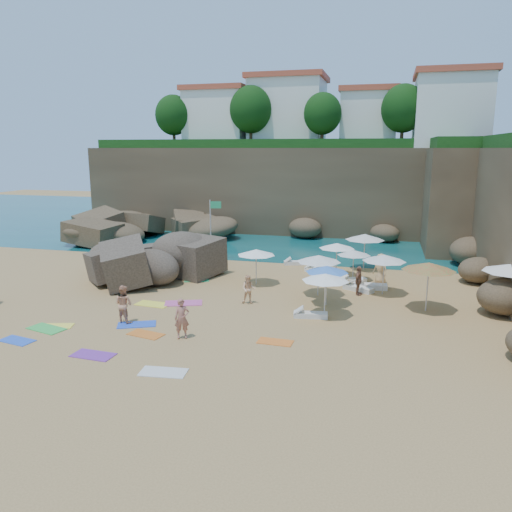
% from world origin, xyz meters
% --- Properties ---
extents(ground, '(120.00, 120.00, 0.00)m').
position_xyz_m(ground, '(0.00, 0.00, 0.00)').
color(ground, tan).
rests_on(ground, ground).
extents(seawater, '(120.00, 120.00, 0.00)m').
position_xyz_m(seawater, '(0.00, 30.00, 0.00)').
color(seawater, '#0C4751').
rests_on(seawater, ground).
extents(cliff_back, '(44.00, 8.00, 8.00)m').
position_xyz_m(cliff_back, '(2.00, 25.00, 4.00)').
color(cliff_back, brown).
rests_on(cliff_back, ground).
extents(cliff_corner, '(10.00, 12.00, 8.00)m').
position_xyz_m(cliff_corner, '(17.00, 20.00, 4.00)').
color(cliff_corner, brown).
rests_on(cliff_corner, ground).
extents(rock_promontory, '(12.00, 7.00, 2.00)m').
position_xyz_m(rock_promontory, '(-11.00, 16.00, 0.00)').
color(rock_promontory, brown).
rests_on(rock_promontory, ground).
extents(clifftop_buildings, '(28.48, 9.48, 7.00)m').
position_xyz_m(clifftop_buildings, '(2.96, 25.79, 11.24)').
color(clifftop_buildings, white).
rests_on(clifftop_buildings, cliff_back).
extents(clifftop_trees, '(35.60, 23.82, 4.40)m').
position_xyz_m(clifftop_trees, '(4.78, 19.52, 11.26)').
color(clifftop_trees, '#11380F').
rests_on(clifftop_trees, ground).
extents(marina_masts, '(3.10, 0.10, 6.00)m').
position_xyz_m(marina_masts, '(-16.50, 30.00, 3.00)').
color(marina_masts, white).
rests_on(marina_masts, ground).
extents(rock_outcrop, '(8.55, 7.46, 2.86)m').
position_xyz_m(rock_outcrop, '(-5.64, 3.17, 0.00)').
color(rock_outcrop, brown).
rests_on(rock_outcrop, ground).
extents(flag_pole, '(0.85, 0.20, 4.38)m').
position_xyz_m(flag_pole, '(-3.08, 9.95, 2.79)').
color(flag_pole, silver).
rests_on(flag_pole, ground).
extents(parasol_0, '(2.04, 2.04, 1.93)m').
position_xyz_m(parasol_0, '(7.25, 6.45, 1.77)').
color(parasol_0, silver).
rests_on(parasol_0, ground).
extents(parasol_1, '(2.39, 2.39, 2.26)m').
position_xyz_m(parasol_1, '(9.06, 3.96, 2.07)').
color(parasol_1, silver).
rests_on(parasol_1, ground).
extents(parasol_2, '(2.25, 2.25, 2.13)m').
position_xyz_m(parasol_2, '(6.13, 7.43, 1.95)').
color(parasol_2, silver).
rests_on(parasol_2, ground).
extents(parasol_3, '(2.57, 2.57, 2.43)m').
position_xyz_m(parasol_3, '(7.75, 9.54, 2.23)').
color(parasol_3, silver).
rests_on(parasol_3, ground).
extents(parasol_5, '(2.42, 2.42, 2.29)m').
position_xyz_m(parasol_5, '(5.60, 2.78, 2.10)').
color(parasol_5, silver).
rests_on(parasol_5, ground).
extents(parasol_6, '(2.64, 2.64, 2.49)m').
position_xyz_m(parasol_6, '(11.20, 1.50, 2.29)').
color(parasol_6, silver).
rests_on(parasol_6, ground).
extents(parasol_8, '(2.64, 2.64, 2.50)m').
position_xyz_m(parasol_8, '(15.03, 2.15, 2.30)').
color(parasol_8, silver).
rests_on(parasol_8, ground).
extents(parasol_9, '(2.26, 2.26, 2.14)m').
position_xyz_m(parasol_9, '(1.70, 4.19, 1.96)').
color(parasol_9, silver).
rests_on(parasol_9, ground).
extents(parasol_10, '(2.21, 2.21, 2.09)m').
position_xyz_m(parasol_10, '(6.23, 1.22, 1.92)').
color(parasol_10, silver).
rests_on(parasol_10, ground).
extents(parasol_11, '(2.26, 2.26, 2.14)m').
position_xyz_m(parasol_11, '(6.37, -0.63, 1.96)').
color(parasol_11, silver).
rests_on(parasol_11, ground).
extents(lounger_0, '(1.80, 0.77, 0.27)m').
position_xyz_m(lounger_0, '(4.90, 8.18, 0.14)').
color(lounger_0, white).
rests_on(lounger_0, ground).
extents(lounger_1, '(1.74, 1.04, 0.26)m').
position_xyz_m(lounger_1, '(3.10, 9.85, 0.13)').
color(lounger_1, silver).
rests_on(lounger_1, ground).
extents(lounger_2, '(1.73, 1.20, 0.26)m').
position_xyz_m(lounger_2, '(7.26, 6.11, 0.13)').
color(lounger_2, white).
rests_on(lounger_2, ground).
extents(lounger_3, '(1.97, 0.80, 0.30)m').
position_xyz_m(lounger_3, '(8.36, 4.89, 0.15)').
color(lounger_3, white).
rests_on(lounger_3, ground).
extents(lounger_4, '(1.83, 1.38, 0.27)m').
position_xyz_m(lounger_4, '(7.72, 4.28, 0.14)').
color(lounger_4, silver).
rests_on(lounger_4, ground).
extents(lounger_5, '(1.69, 0.76, 0.25)m').
position_xyz_m(lounger_5, '(5.75, -0.96, 0.13)').
color(lounger_5, silver).
rests_on(lounger_5, ground).
extents(towel_0, '(1.61, 1.01, 0.03)m').
position_xyz_m(towel_0, '(-5.85, -7.07, 0.01)').
color(towel_0, blue).
rests_on(towel_0, ground).
extents(towel_2, '(1.70, 1.09, 0.03)m').
position_xyz_m(towel_2, '(-0.89, -5.03, 0.01)').
color(towel_2, orange).
rests_on(towel_2, ground).
extents(towel_3, '(1.91, 1.28, 0.03)m').
position_xyz_m(towel_3, '(-5.56, -5.53, 0.02)').
color(towel_3, green).
rests_on(towel_3, ground).
extents(towel_4, '(1.63, 1.14, 0.03)m').
position_xyz_m(towel_4, '(-5.35, -5.13, 0.01)').
color(towel_4, '#FFEA43').
rests_on(towel_4, ground).
extents(towel_5, '(1.78, 1.03, 0.03)m').
position_xyz_m(towel_5, '(1.47, -8.32, 0.02)').
color(towel_5, silver).
rests_on(towel_5, ground).
extents(towel_6, '(1.73, 0.94, 0.03)m').
position_xyz_m(towel_6, '(-1.87, -7.60, 0.01)').
color(towel_6, purple).
rests_on(towel_6, ground).
extents(towel_8, '(1.94, 1.50, 0.03)m').
position_xyz_m(towel_8, '(-1.87, -4.01, 0.02)').
color(towel_8, blue).
rests_on(towel_8, ground).
extents(towel_9, '(2.16, 1.57, 0.03)m').
position_xyz_m(towel_9, '(-1.05, -0.43, 0.02)').
color(towel_9, '#D0519A').
rests_on(towel_9, ground).
extents(towel_10, '(1.51, 0.80, 0.03)m').
position_xyz_m(towel_10, '(4.78, -4.44, 0.01)').
color(towel_10, orange).
rests_on(towel_10, ground).
extents(towel_11, '(1.67, 1.23, 0.03)m').
position_xyz_m(towel_11, '(-2.06, 4.07, 0.01)').
color(towel_11, green).
rests_on(towel_11, ground).
extents(towel_12, '(1.86, 1.05, 0.03)m').
position_xyz_m(towel_12, '(-2.53, -1.00, 0.02)').
color(towel_12, '#FEF443').
rests_on(towel_12, ground).
extents(person_stand_1, '(1.00, 0.86, 1.80)m').
position_xyz_m(person_stand_1, '(-2.58, -3.85, 0.90)').
color(person_stand_1, tan).
rests_on(person_stand_1, ground).
extents(person_stand_2, '(1.09, 1.20, 1.79)m').
position_xyz_m(person_stand_2, '(-3.42, 8.91, 0.89)').
color(person_stand_2, '#E2B880').
rests_on(person_stand_2, ground).
extents(person_stand_3, '(0.60, 1.02, 1.62)m').
position_xyz_m(person_stand_3, '(7.74, 3.49, 0.81)').
color(person_stand_3, '#8E5F47').
rests_on(person_stand_3, ground).
extents(person_stand_4, '(1.03, 0.93, 1.87)m').
position_xyz_m(person_stand_4, '(8.87, 6.11, 0.93)').
color(person_stand_4, tan).
rests_on(person_stand_4, ground).
extents(person_stand_5, '(1.60, 1.21, 1.71)m').
position_xyz_m(person_stand_5, '(-5.61, 10.15, 0.86)').
color(person_stand_5, '#CA7565').
rests_on(person_stand_5, ground).
extents(person_lie_4, '(1.32, 1.83, 0.41)m').
position_xyz_m(person_lie_4, '(0.83, -5.03, 0.21)').
color(person_lie_4, '#A26251').
rests_on(person_lie_4, ground).
extents(person_lie_5, '(0.95, 1.60, 0.57)m').
position_xyz_m(person_lie_5, '(2.29, 0.37, 0.29)').
color(person_lie_5, '#F3BB8A').
rests_on(person_lie_5, ground).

